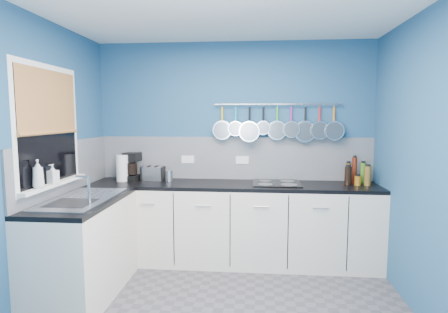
% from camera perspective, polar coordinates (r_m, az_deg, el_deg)
% --- Properties ---
extents(wall_back, '(3.20, 0.02, 2.50)m').
position_cam_1_polar(wall_back, '(4.34, 1.56, 1.09)').
color(wall_back, navy).
rests_on(wall_back, ground).
extents(wall_front, '(3.20, 0.02, 2.50)m').
position_cam_1_polar(wall_front, '(1.38, -6.52, -10.31)').
color(wall_front, navy).
rests_on(wall_front, ground).
extents(wall_left, '(0.02, 3.00, 2.50)m').
position_cam_1_polar(wall_left, '(3.40, -28.49, -1.12)').
color(wall_left, navy).
rests_on(wall_left, ground).
extents(wall_right, '(0.02, 3.00, 2.50)m').
position_cam_1_polar(wall_right, '(3.13, 30.44, -1.80)').
color(wall_right, navy).
rests_on(wall_right, ground).
extents(backsplash_back, '(3.20, 0.02, 0.50)m').
position_cam_1_polar(backsplash_back, '(4.33, 1.54, -0.26)').
color(backsplash_back, '#96979B').
rests_on(backsplash_back, wall_back).
extents(backsplash_left, '(0.02, 1.80, 0.50)m').
position_cam_1_polar(backsplash_left, '(3.91, -23.29, -1.47)').
color(backsplash_left, '#96979B').
rests_on(backsplash_left, wall_left).
extents(cabinet_run_back, '(3.20, 0.60, 0.86)m').
position_cam_1_polar(cabinet_run_back, '(4.19, 1.26, -10.54)').
color(cabinet_run_back, beige).
rests_on(cabinet_run_back, ground).
extents(worktop_back, '(3.20, 0.60, 0.04)m').
position_cam_1_polar(worktop_back, '(4.08, 1.27, -4.48)').
color(worktop_back, black).
rests_on(worktop_back, cabinet_run_back).
extents(cabinet_run_left, '(0.60, 1.20, 0.86)m').
position_cam_1_polar(cabinet_run_left, '(3.68, -21.01, -13.37)').
color(cabinet_run_left, beige).
rests_on(cabinet_run_left, ground).
extents(worktop_left, '(0.60, 1.20, 0.04)m').
position_cam_1_polar(worktop_left, '(3.56, -21.30, -6.52)').
color(worktop_left, black).
rests_on(worktop_left, cabinet_run_left).
extents(window_frame, '(0.01, 1.00, 1.10)m').
position_cam_1_polar(window_frame, '(3.61, -25.64, 4.19)').
color(window_frame, white).
rests_on(window_frame, wall_left).
extents(window_glass, '(0.01, 0.90, 1.00)m').
position_cam_1_polar(window_glass, '(3.61, -25.58, 4.20)').
color(window_glass, black).
rests_on(window_glass, wall_left).
extents(bamboo_blind, '(0.01, 0.90, 0.55)m').
position_cam_1_polar(bamboo_blind, '(3.61, -25.64, 7.77)').
color(bamboo_blind, '#B66C3B').
rests_on(bamboo_blind, wall_left).
extents(window_sill, '(0.10, 0.98, 0.03)m').
position_cam_1_polar(window_sill, '(3.65, -24.92, -3.90)').
color(window_sill, white).
rests_on(window_sill, wall_left).
extents(sink_unit, '(0.50, 0.95, 0.01)m').
position_cam_1_polar(sink_unit, '(3.56, -21.32, -6.14)').
color(sink_unit, silver).
rests_on(sink_unit, worktop_left).
extents(mixer_tap, '(0.12, 0.08, 0.26)m').
position_cam_1_polar(mixer_tap, '(3.30, -20.30, -4.80)').
color(mixer_tap, silver).
rests_on(mixer_tap, worktop_left).
extents(socket_left, '(0.15, 0.01, 0.09)m').
position_cam_1_polar(socket_left, '(4.39, -5.66, -0.46)').
color(socket_left, white).
rests_on(socket_left, backsplash_back).
extents(socket_right, '(0.15, 0.01, 0.09)m').
position_cam_1_polar(socket_right, '(4.31, 2.85, -0.55)').
color(socket_right, white).
rests_on(socket_right, backsplash_back).
extents(pot_rail, '(1.45, 0.02, 0.02)m').
position_cam_1_polar(pot_rail, '(4.26, 8.32, 8.06)').
color(pot_rail, silver).
rests_on(pot_rail, wall_back).
extents(soap_bottle_a, '(0.12, 0.12, 0.24)m').
position_cam_1_polar(soap_bottle_a, '(3.39, -27.00, -2.43)').
color(soap_bottle_a, white).
rests_on(soap_bottle_a, window_sill).
extents(soap_bottle_b, '(0.10, 0.10, 0.17)m').
position_cam_1_polar(soap_bottle_b, '(3.58, -25.13, -2.46)').
color(soap_bottle_b, white).
rests_on(soap_bottle_b, window_sill).
extents(paper_towel, '(0.15, 0.15, 0.30)m').
position_cam_1_polar(paper_towel, '(4.36, -15.57, -1.75)').
color(paper_towel, white).
rests_on(paper_towel, worktop_back).
extents(coffee_maker, '(0.21, 0.23, 0.32)m').
position_cam_1_polar(coffee_maker, '(4.40, -14.17, -1.52)').
color(coffee_maker, black).
rests_on(coffee_maker, worktop_back).
extents(toaster, '(0.27, 0.18, 0.16)m').
position_cam_1_polar(toaster, '(4.35, -11.01, -2.59)').
color(toaster, silver).
rests_on(toaster, worktop_back).
extents(canister, '(0.11, 0.11, 0.13)m').
position_cam_1_polar(canister, '(4.25, -8.55, -2.98)').
color(canister, silver).
rests_on(canister, worktop_back).
extents(hob, '(0.52, 0.46, 0.01)m').
position_cam_1_polar(hob, '(4.10, 8.22, -4.14)').
color(hob, black).
rests_on(hob, worktop_back).
extents(pan_0, '(0.22, 0.07, 0.41)m').
position_cam_1_polar(pan_0, '(4.26, -0.30, 5.40)').
color(pan_0, silver).
rests_on(pan_0, pot_rail).
extents(pan_1, '(0.17, 0.08, 0.36)m').
position_cam_1_polar(pan_1, '(4.25, 1.84, 5.67)').
color(pan_1, silver).
rests_on(pan_1, pot_rail).
extents(pan_2, '(0.24, 0.11, 0.43)m').
position_cam_1_polar(pan_2, '(4.25, 3.98, 5.23)').
color(pan_2, silver).
rests_on(pan_2, pot_rail).
extents(pan_3, '(0.16, 0.06, 0.35)m').
position_cam_1_polar(pan_3, '(4.24, 6.14, 5.76)').
color(pan_3, silver).
rests_on(pan_3, pot_rail).
extents(pan_4, '(0.22, 0.05, 0.41)m').
position_cam_1_polar(pan_4, '(4.25, 8.29, 5.33)').
color(pan_4, silver).
rests_on(pan_4, pot_rail).
extents(pan_5, '(0.19, 0.07, 0.38)m').
position_cam_1_polar(pan_5, '(4.26, 10.43, 5.46)').
color(pan_5, silver).
rests_on(pan_5, pot_rail).
extents(pan_6, '(0.24, 0.06, 0.43)m').
position_cam_1_polar(pan_6, '(4.28, 12.55, 5.08)').
color(pan_6, silver).
rests_on(pan_6, pot_rail).
extents(pan_7, '(0.21, 0.07, 0.40)m').
position_cam_1_polar(pan_7, '(4.30, 14.66, 5.25)').
color(pan_7, silver).
rests_on(pan_7, pot_rail).
extents(pan_8, '(0.22, 0.09, 0.41)m').
position_cam_1_polar(pan_8, '(4.33, 16.74, 5.14)').
color(pan_8, silver).
rests_on(pan_8, pot_rail).
extents(condiment_0, '(0.06, 0.06, 0.23)m').
position_cam_1_polar(condiment_0, '(4.34, 20.84, -2.45)').
color(condiment_0, '#3F721E').
rests_on(condiment_0, worktop_back).
extents(condiment_1, '(0.06, 0.06, 0.29)m').
position_cam_1_polar(condiment_1, '(4.31, 19.63, -2.04)').
color(condiment_1, '#4C190C').
rests_on(condiment_1, worktop_back).
extents(condiment_2, '(0.06, 0.06, 0.23)m').
position_cam_1_polar(condiment_2, '(4.30, 18.77, -2.47)').
color(condiment_2, brown).
rests_on(condiment_2, worktop_back).
extents(condiment_3, '(0.07, 0.07, 0.21)m').
position_cam_1_polar(condiment_3, '(4.23, 21.48, -2.83)').
color(condiment_3, brown).
rests_on(condiment_3, worktop_back).
extents(condiment_4, '(0.07, 0.07, 0.10)m').
position_cam_1_polar(condiment_4, '(4.22, 20.11, -3.55)').
color(condiment_4, '#8C5914').
rests_on(condiment_4, worktop_back).
extents(condiment_5, '(0.07, 0.07, 0.20)m').
position_cam_1_polar(condiment_5, '(4.18, 18.75, -2.89)').
color(condiment_5, black).
rests_on(condiment_5, worktop_back).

